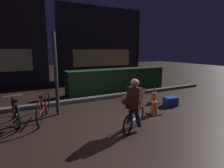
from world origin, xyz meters
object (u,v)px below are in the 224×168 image
at_px(blue_crate, 171,101).
at_px(cyclist, 133,104).
at_px(traffic_cone_far, 154,95).
at_px(parked_bike_center_left, 44,107).
at_px(traffic_cone_near, 154,104).
at_px(street_post, 56,75).
at_px(parked_bike_left_mid, 15,111).

relative_size(blue_crate, cyclist, 0.35).
xyz_separation_m(traffic_cone_far, blue_crate, (0.33, -0.48, -0.17)).
xyz_separation_m(parked_bike_center_left, blue_crate, (4.06, -0.69, -0.20)).
height_order(traffic_cone_near, traffic_cone_far, traffic_cone_far).
xyz_separation_m(street_post, parked_bike_center_left, (-0.41, -0.21, -0.85)).
bearing_deg(parked_bike_center_left, parked_bike_left_mid, 101.38).
bearing_deg(blue_crate, street_post, 166.14).
height_order(blue_crate, cyclist, cyclist).
bearing_deg(traffic_cone_near, parked_bike_left_mid, 162.35).
bearing_deg(street_post, parked_bike_left_mid, -173.19).
bearing_deg(traffic_cone_far, traffic_cone_near, -130.57).
distance_m(street_post, blue_crate, 3.90).
xyz_separation_m(parked_bike_left_mid, parked_bike_center_left, (0.69, -0.08, 0.03)).
relative_size(parked_bike_left_mid, blue_crate, 3.42).
bearing_deg(traffic_cone_far, cyclist, -142.65).
xyz_separation_m(parked_bike_center_left, traffic_cone_far, (3.73, -0.21, -0.03)).
bearing_deg(parked_bike_center_left, cyclist, -114.27).
distance_m(traffic_cone_near, blue_crate, 1.17).
bearing_deg(blue_crate, parked_bike_left_mid, 170.83).
distance_m(parked_bike_center_left, cyclist, 2.49).
height_order(traffic_cone_near, blue_crate, traffic_cone_near).
bearing_deg(traffic_cone_far, parked_bike_center_left, 176.72).
bearing_deg(parked_bike_left_mid, parked_bike_center_left, -103.57).
distance_m(parked_bike_left_mid, blue_crate, 4.82).
relative_size(parked_bike_center_left, cyclist, 1.28).
distance_m(street_post, traffic_cone_near, 3.01).
bearing_deg(cyclist, street_post, 95.19).
bearing_deg(parked_bike_center_left, traffic_cone_far, -75.45).
relative_size(parked_bike_center_left, blue_crate, 3.62).
xyz_separation_m(parked_bike_left_mid, traffic_cone_near, (3.67, -1.17, -0.00)).
bearing_deg(blue_crate, traffic_cone_far, 125.09).
bearing_deg(cyclist, blue_crate, -8.56).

